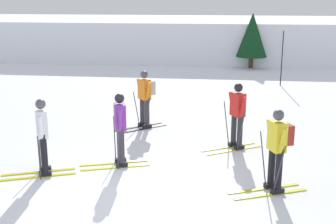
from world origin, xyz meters
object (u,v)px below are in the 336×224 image
(skier_white, at_px, (42,135))
(skier_yellow, at_px, (277,146))
(skier_red, at_px, (237,114))
(conifer_far_left, at_px, (252,35))
(skier_purple, at_px, (120,128))
(skier_orange, at_px, (145,96))
(trail_marker_pole, at_px, (282,59))

(skier_white, height_order, skier_yellow, same)
(skier_red, height_order, conifer_far_left, conifer_far_left)
(skier_yellow, distance_m, skier_purple, 3.56)
(skier_white, relative_size, conifer_far_left, 0.59)
(skier_purple, distance_m, skier_red, 3.10)
(skier_red, relative_size, conifer_far_left, 0.59)
(skier_orange, xyz_separation_m, conifer_far_left, (3.75, 11.56, 0.80))
(skier_orange, height_order, trail_marker_pole, trail_marker_pole)
(trail_marker_pole, bearing_deg, skier_red, -104.06)
(skier_orange, xyz_separation_m, trail_marker_pole, (4.76, 6.92, 0.22))
(skier_yellow, distance_m, skier_orange, 5.31)
(skier_white, distance_m, skier_orange, 4.15)
(skier_white, bearing_deg, trail_marker_pole, 59.31)
(skier_orange, bearing_deg, skier_white, -112.85)
(skier_yellow, bearing_deg, skier_white, 176.61)
(skier_purple, xyz_separation_m, conifer_far_left, (3.81, 14.65, 0.84))
(skier_purple, xyz_separation_m, skier_orange, (0.06, 3.10, 0.04))
(skier_purple, bearing_deg, skier_yellow, -16.65)
(skier_orange, bearing_deg, skier_yellow, -50.85)
(skier_yellow, distance_m, skier_red, 2.64)
(skier_white, bearing_deg, skier_red, 27.91)
(skier_purple, height_order, skier_red, same)
(skier_white, distance_m, conifer_far_left, 16.31)
(skier_white, xyz_separation_m, skier_yellow, (4.97, -0.29, 0.04))
(skier_red, bearing_deg, skier_orange, 149.13)
(skier_yellow, bearing_deg, skier_red, 105.77)
(skier_yellow, bearing_deg, skier_purple, 163.35)
(trail_marker_pole, bearing_deg, conifer_far_left, 102.27)
(skier_orange, relative_size, trail_marker_pole, 0.73)
(trail_marker_pole, distance_m, conifer_far_left, 4.78)
(trail_marker_pole, bearing_deg, skier_yellow, -97.27)
(skier_purple, xyz_separation_m, trail_marker_pole, (4.82, 10.01, 0.26))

